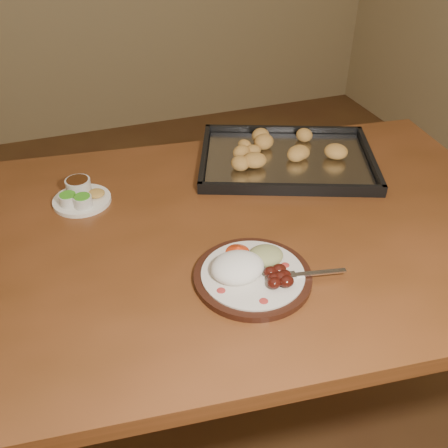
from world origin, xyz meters
name	(u,v)px	position (x,y,z in m)	size (l,w,h in m)	color
ground	(139,373)	(0.00, 0.00, 0.00)	(4.00, 4.00, 0.00)	brown
dining_table	(216,261)	(0.20, -0.25, 0.65)	(1.59, 1.06, 0.75)	brown
dinner_plate	(251,271)	(0.22, -0.43, 0.77)	(0.30, 0.24, 0.06)	black
condiment_saucer	(80,196)	(-0.08, -0.03, 0.77)	(0.14, 0.14, 0.05)	white
baking_tray	(287,157)	(0.49, -0.02, 0.77)	(0.57, 0.50, 0.05)	black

